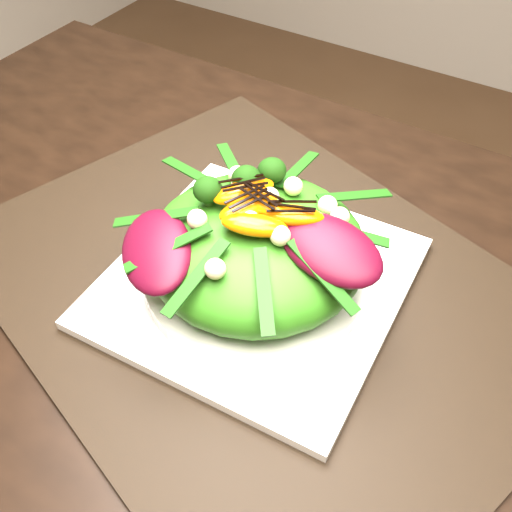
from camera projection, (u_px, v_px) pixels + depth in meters
The scene contains 10 objects.
dining_table at pixel (440, 510), 0.46m from camera, with size 1.60×0.90×0.75m, color black.
placemat at pixel (256, 287), 0.59m from camera, with size 0.56×0.42×0.00m, color black.
plate_base at pixel (256, 282), 0.58m from camera, with size 0.27×0.27×0.01m, color white.
salad_bowl at pixel (256, 273), 0.57m from camera, with size 0.21×0.21×0.02m, color silver.
lettuce_mound at pixel (256, 247), 0.55m from camera, with size 0.20×0.20×0.08m, color #327515.
radicchio_leaf at pixel (331, 249), 0.49m from camera, with size 0.09×0.06×0.02m, color #3E0615.
orange_segment at pixel (265, 201), 0.52m from camera, with size 0.06×0.02×0.01m, color #DA5D03.
broccoli_floret at pixel (233, 166), 0.55m from camera, with size 0.04×0.04×0.04m, color black.
macadamia_nut at pixel (266, 247), 0.49m from camera, with size 0.02×0.02×0.02m, color beige.
balsamic_drizzle at pixel (265, 194), 0.52m from camera, with size 0.04×0.00×0.00m, color black.
Camera 1 is at (-0.03, -0.23, 1.19)m, focal length 42.00 mm.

